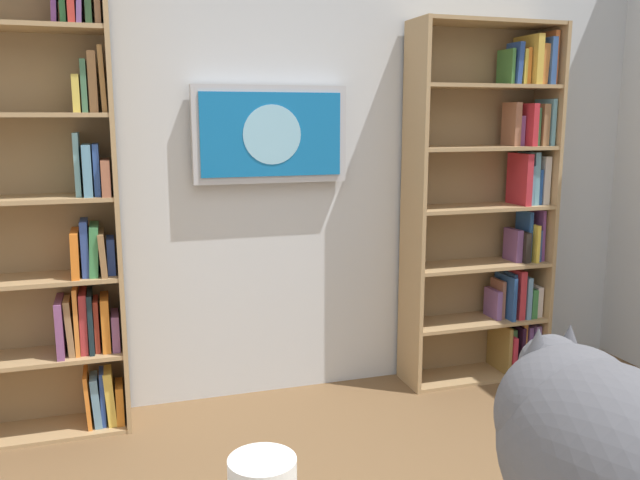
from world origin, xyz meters
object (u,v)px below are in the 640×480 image
object	(u,v)px
bookshelf_left	(495,208)
cat	(597,451)
wall_mounted_tv	(271,134)
bookshelf_right	(41,208)

from	to	relation	value
bookshelf_left	cat	xyz separation A→B (m)	(1.27, 2.34, -0.06)
bookshelf_left	wall_mounted_tv	world-z (taller)	bookshelf_left
wall_mounted_tv	cat	size ratio (longest dim) A/B	1.31
bookshelf_left	bookshelf_right	distance (m)	2.36
cat	wall_mounted_tv	bearing A→B (deg)	-90.03
wall_mounted_tv	bookshelf_right	bearing A→B (deg)	4.26
wall_mounted_tv	cat	distance (m)	2.48
bookshelf_left	cat	bearing A→B (deg)	61.63
wall_mounted_tv	cat	bearing A→B (deg)	89.97
bookshelf_right	cat	distance (m)	2.59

